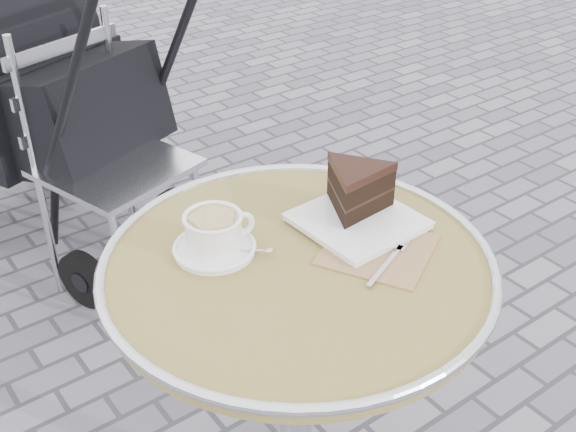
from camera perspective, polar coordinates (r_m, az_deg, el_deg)
cafe_table at (r=1.40m, az=0.73°, el=-9.02°), size 0.72×0.72×0.74m
cappuccino_set at (r=1.31m, az=-5.80°, el=-1.55°), size 0.16×0.15×0.08m
cake_plate_set at (r=1.40m, az=5.49°, el=1.58°), size 0.28×0.35×0.11m
bistro_chair at (r=2.27m, az=-15.25°, el=6.38°), size 0.48×0.48×0.87m
baby_stroller at (r=2.58m, az=-19.56°, el=8.07°), size 0.84×1.18×1.13m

